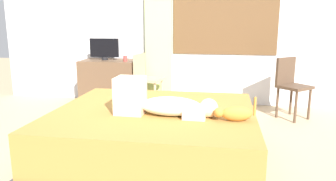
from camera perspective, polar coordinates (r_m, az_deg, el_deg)
The scene contains 11 objects.
ground_plane at distance 3.37m, azimuth -2.57°, elevation -11.72°, with size 16.00×16.00×0.00m, color tan.
back_wall_with_window at distance 5.46m, azimuth 2.98°, elevation 13.05°, with size 6.40×0.14×2.90m.
bed at distance 3.22m, azimuth -2.37°, elevation -7.94°, with size 1.96×1.79×0.53m.
person_lying at distance 2.94m, azimuth -1.36°, elevation -2.15°, with size 0.94×0.28×0.34m.
cat at distance 2.82m, azimuth 11.68°, elevation -3.98°, with size 0.36×0.15×0.21m.
desk at distance 5.43m, azimuth -10.14°, elevation 1.41°, with size 0.90×0.56×0.74m.
tv_monitor at distance 5.39m, azimuth -11.16°, elevation 7.21°, with size 0.48×0.10×0.35m.
cup at distance 5.15m, azimuth -7.54°, elevation 5.59°, with size 0.06×0.06×0.09m, color #B23D38.
chair_by_desk at distance 5.14m, azimuth -4.04°, elevation 2.54°, with size 0.44×0.44×0.86m.
chair_spare at distance 4.90m, azimuth 20.79°, elevation 1.29°, with size 0.54×0.54×0.86m.
curtain_left at distance 5.41m, azimuth -1.71°, elevation 10.51°, with size 0.44×0.06×2.42m, color #ADCC75.
Camera 1 is at (0.66, -3.01, 1.36)m, focal length 34.57 mm.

